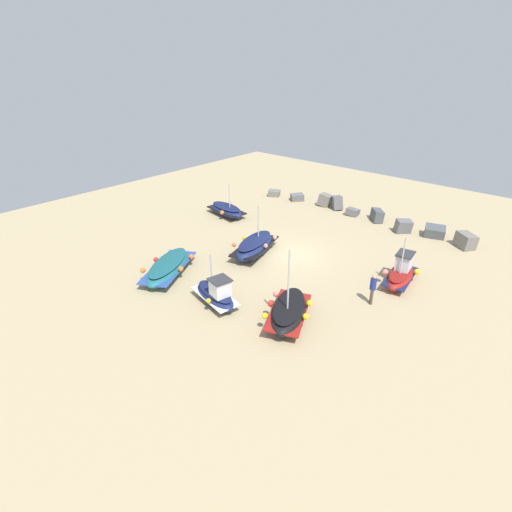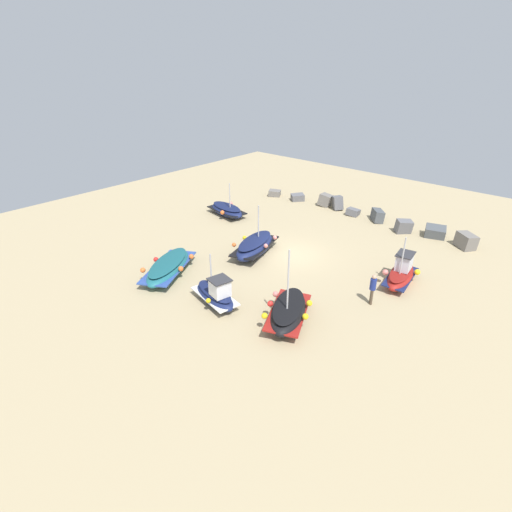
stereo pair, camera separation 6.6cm
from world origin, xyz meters
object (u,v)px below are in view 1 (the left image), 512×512
fishing_boat_0 (226,210)px  fishing_boat_5 (216,295)px  fishing_boat_1 (255,246)px  fishing_boat_2 (168,267)px  person_walking (373,287)px  fishing_boat_4 (401,274)px  fishing_boat_3 (289,312)px

fishing_boat_0 → fishing_boat_5: 13.09m
fishing_boat_0 → fishing_boat_5: (8.85, -9.64, 0.11)m
fishing_boat_0 → fishing_boat_1: bearing=158.3°
fishing_boat_2 → person_walking: 11.57m
fishing_boat_2 → person_walking: (10.44, 4.96, 0.50)m
fishing_boat_2 → person_walking: person_walking is taller
fishing_boat_4 → person_walking: (-0.25, -3.05, 0.39)m
fishing_boat_3 → fishing_boat_2: bearing=70.9°
fishing_boat_0 → fishing_boat_3: 15.11m
fishing_boat_0 → fishing_boat_1: fishing_boat_1 is taller
fishing_boat_2 → fishing_boat_3: fishing_boat_3 is taller
fishing_boat_5 → person_walking: bearing=54.2°
fishing_boat_5 → person_walking: (6.02, 5.35, 0.41)m
fishing_boat_0 → fishing_boat_5: fishing_boat_0 is taller
fishing_boat_5 → fishing_boat_1: bearing=125.2°
fishing_boat_3 → fishing_boat_4: (2.53, 7.12, 0.06)m
fishing_boat_3 → fishing_boat_5: 3.94m
fishing_boat_2 → fishing_boat_3: 8.20m
fishing_boat_1 → fishing_boat_0: bearing=-136.7°
fishing_boat_1 → fishing_boat_4: (8.67, 2.63, 0.01)m
fishing_boat_3 → person_walking: bearing=-54.7°
fishing_boat_4 → fishing_boat_1: bearing=98.8°
fishing_boat_5 → fishing_boat_0: bearing=145.1°
fishing_boat_1 → fishing_boat_3: bearing=38.1°
fishing_boat_1 → fishing_boat_5: size_ratio=1.35×
fishing_boat_2 → fishing_boat_3: bearing=-111.9°
fishing_boat_3 → fishing_boat_5: bearing=83.6°
fishing_boat_2 → fishing_boat_5: (4.42, -0.39, 0.09)m
fishing_boat_3 → person_walking: 4.69m
fishing_boat_1 → fishing_boat_5: (2.40, -5.77, -0.02)m
person_walking → fishing_boat_0: bearing=-48.7°
fishing_boat_0 → person_walking: (14.87, -4.29, 0.52)m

